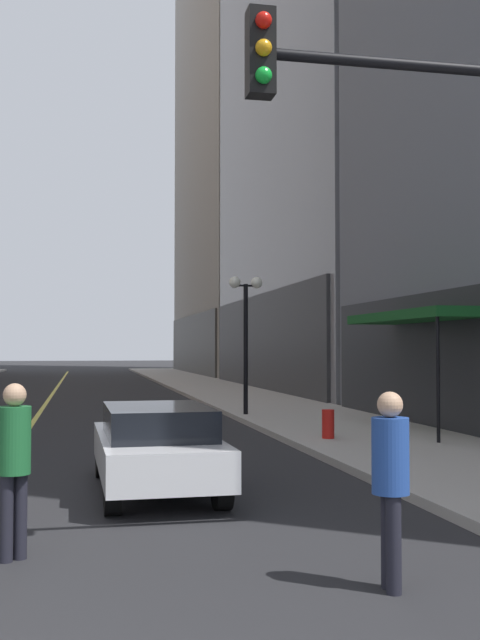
# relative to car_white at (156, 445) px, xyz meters

# --- Properties ---
(ground_plane) EXTENTS (200.00, 200.00, 0.00)m
(ground_plane) POSITION_rel_car_white_xyz_m (-2.55, 27.34, -0.72)
(ground_plane) COLOR #262628
(sidewalk_right) EXTENTS (4.50, 78.00, 0.15)m
(sidewalk_right) POSITION_rel_car_white_xyz_m (5.70, 27.34, -0.64)
(sidewalk_right) COLOR #ADA8A0
(sidewalk_right) RESTS_ON ground
(lane_centre_stripe) EXTENTS (0.16, 70.00, 0.01)m
(lane_centre_stripe) POSITION_rel_car_white_xyz_m (-2.55, 27.34, -0.71)
(lane_centre_stripe) COLOR #E5D64C
(lane_centre_stripe) RESTS_ON ground
(storefront_awning_right) EXTENTS (1.60, 5.62, 3.12)m
(storefront_awning_right) POSITION_rel_car_white_xyz_m (7.15, 6.30, 2.27)
(storefront_awning_right) COLOR #144C1E
(storefront_awning_right) RESTS_ON ground
(car_white) EXTENTS (1.79, 4.35, 1.32)m
(car_white) POSITION_rel_car_white_xyz_m (0.00, 0.00, 0.00)
(car_white) COLOR silver
(car_white) RESTS_ON ground
(pedestrian_in_blue_hoodie) EXTENTS (0.38, 0.38, 1.79)m
(pedestrian_in_blue_hoodie) POSITION_rel_car_white_xyz_m (1.64, -5.11, 0.33)
(pedestrian_in_blue_hoodie) COLOR black
(pedestrian_in_blue_hoodie) RESTS_ON ground
(pedestrian_in_green_parka) EXTENTS (0.47, 0.47, 1.82)m
(pedestrian_in_green_parka) POSITION_rel_car_white_xyz_m (-1.79, -3.40, 0.35)
(pedestrian_in_green_parka) COLOR black
(pedestrian_in_green_parka) RESTS_ON ground
(traffic_light_near_right) EXTENTS (3.43, 0.35, 5.65)m
(traffic_light_near_right) POSITION_rel_car_white_xyz_m (2.80, -4.19, 3.02)
(traffic_light_near_right) COLOR black
(traffic_light_near_right) RESTS_ON ground
(street_lamp_right_mid) EXTENTS (1.06, 0.36, 4.43)m
(street_lamp_right_mid) POSITION_rel_car_white_xyz_m (3.85, 11.45, 2.54)
(street_lamp_right_mid) COLOR black
(street_lamp_right_mid) RESTS_ON ground
(fire_hydrant_right) EXTENTS (0.28, 0.28, 0.80)m
(fire_hydrant_right) POSITION_rel_car_white_xyz_m (4.35, 4.87, -0.32)
(fire_hydrant_right) COLOR red
(fire_hydrant_right) RESTS_ON ground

